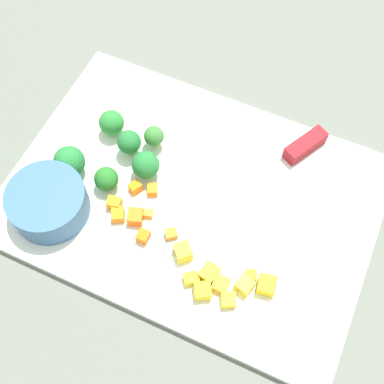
{
  "coord_description": "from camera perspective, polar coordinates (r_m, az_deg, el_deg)",
  "views": [
    {
      "loc": [
        -0.12,
        0.27,
        0.6
      ],
      "look_at": [
        0.0,
        0.0,
        0.02
      ],
      "focal_mm": 47.15,
      "sensor_mm": 36.0,
      "label": 1
    }
  ],
  "objects": [
    {
      "name": "ground_plane",
      "position": [
        0.67,
        -0.0,
        -0.87
      ],
      "size": [
        4.0,
        4.0,
        0.0
      ],
      "primitive_type": "plane",
      "color": "#61655C"
    },
    {
      "name": "cutting_board",
      "position": [
        0.67,
        -0.0,
        -0.64
      ],
      "size": [
        0.47,
        0.33,
        0.01
      ],
      "primitive_type": "cube",
      "color": "white",
      "rests_on": "ground_plane"
    },
    {
      "name": "prep_bowl",
      "position": [
        0.66,
        -15.96,
        -1.16
      ],
      "size": [
        0.1,
        0.1,
        0.04
      ],
      "primitive_type": "cylinder",
      "color": "#376089",
      "rests_on": "cutting_board"
    },
    {
      "name": "chef_knife",
      "position": [
        0.68,
        9.6,
        2.94
      ],
      "size": [
        0.15,
        0.25,
        0.02
      ],
      "rotation": [
        0.0,
        0.0,
        1.08
      ],
      "color": "silver",
      "rests_on": "cutting_board"
    },
    {
      "name": "carrot_dice_0",
      "position": [
        0.63,
        -2.63,
        -4.71
      ],
      "size": [
        0.02,
        0.02,
        0.01
      ],
      "primitive_type": "cube",
      "rotation": [
        0.0,
        0.0,
        2.26
      ],
      "color": "orange",
      "rests_on": "cutting_board"
    },
    {
      "name": "carrot_dice_1",
      "position": [
        0.64,
        -6.42,
        -2.81
      ],
      "size": [
        0.02,
        0.02,
        0.02
      ],
      "primitive_type": "cube",
      "rotation": [
        0.0,
        0.0,
        0.31
      ],
      "color": "orange",
      "rests_on": "cutting_board"
    },
    {
      "name": "carrot_dice_2",
      "position": [
        0.63,
        -5.53,
        -5.03
      ],
      "size": [
        0.01,
        0.02,
        0.01
      ],
      "primitive_type": "cube",
      "rotation": [
        0.0,
        0.0,
        1.56
      ],
      "color": "orange",
      "rests_on": "cutting_board"
    },
    {
      "name": "carrot_dice_3",
      "position": [
        0.65,
        -8.78,
        -1.27
      ],
      "size": [
        0.02,
        0.02,
        0.02
      ],
      "primitive_type": "cube",
      "rotation": [
        0.0,
        0.0,
        1.74
      ],
      "color": "orange",
      "rests_on": "cutting_board"
    },
    {
      "name": "carrot_dice_4",
      "position": [
        0.65,
        -4.96,
        -2.47
      ],
      "size": [
        0.01,
        0.01,
        0.01
      ],
      "primitive_type": "cube",
      "rotation": [
        0.0,
        0.0,
        0.26
      ],
      "color": "orange",
      "rests_on": "cutting_board"
    },
    {
      "name": "carrot_dice_5",
      "position": [
        0.65,
        -8.37,
        -2.55
      ],
      "size": [
        0.02,
        0.02,
        0.01
      ],
      "primitive_type": "cube",
      "rotation": [
        0.0,
        0.0,
        2.05
      ],
      "color": "orange",
      "rests_on": "cutting_board"
    },
    {
      "name": "carrot_dice_6",
      "position": [
        0.66,
        -6.42,
        0.54
      ],
      "size": [
        0.02,
        0.02,
        0.01
      ],
      "primitive_type": "cube",
      "rotation": [
        0.0,
        0.0,
        1.04
      ],
      "color": "orange",
      "rests_on": "cutting_board"
    },
    {
      "name": "carrot_dice_7",
      "position": [
        0.66,
        -4.5,
        0.25
      ],
      "size": [
        0.02,
        0.02,
        0.01
      ],
      "primitive_type": "cube",
      "rotation": [
        0.0,
        0.0,
        0.47
      ],
      "color": "orange",
      "rests_on": "cutting_board"
    },
    {
      "name": "pepper_dice_0",
      "position": [
        0.61,
        8.44,
        -10.37
      ],
      "size": [
        0.02,
        0.03,
        0.02
      ],
      "primitive_type": "cube",
      "rotation": [
        0.0,
        0.0,
        1.74
      ],
      "color": "yellow",
      "rests_on": "cutting_board"
    },
    {
      "name": "pepper_dice_1",
      "position": [
        0.61,
        5.95,
        -10.46
      ],
      "size": [
        0.02,
        0.02,
        0.02
      ],
      "primitive_type": "cube",
      "rotation": [
        0.0,
        0.0,
        2.88
      ],
      "color": "yellow",
      "rests_on": "cutting_board"
    },
    {
      "name": "pepper_dice_2",
      "position": [
        0.61,
        3.29,
        -10.41
      ],
      "size": [
        0.02,
        0.02,
        0.01
      ],
      "primitive_type": "cube",
      "rotation": [
        0.0,
        0.0,
        0.06
      ],
      "color": "yellow",
      "rests_on": "cutting_board"
    },
    {
      "name": "pepper_dice_3",
      "position": [
        0.61,
        -0.11,
        -9.77
      ],
      "size": [
        0.02,
        0.02,
        0.01
      ],
      "primitive_type": "cube",
      "rotation": [
        0.0,
        0.0,
        0.71
      ],
      "color": "yellow",
      "rests_on": "cutting_board"
    },
    {
      "name": "pepper_dice_4",
      "position": [
        0.6,
        4.13,
        -12.09
      ],
      "size": [
        0.02,
        0.02,
        0.01
      ],
      "primitive_type": "cube",
      "rotation": [
        0.0,
        0.0,
        2.05
      ],
      "color": "yellow",
      "rests_on": "cutting_board"
    },
    {
      "name": "pepper_dice_5",
      "position": [
        0.61,
        1.95,
        -9.18
      ],
      "size": [
        0.02,
        0.03,
        0.02
      ],
      "primitive_type": "cube",
      "rotation": [
        0.0,
        0.0,
        1.37
      ],
      "color": "yellow",
      "rests_on": "cutting_board"
    },
    {
      "name": "pepper_dice_6",
      "position": [
        0.62,
        -1.0,
        -6.77
      ],
      "size": [
        0.03,
        0.03,
        0.02
      ],
      "primitive_type": "cube",
      "rotation": [
        0.0,
        0.0,
        2.31
      ],
      "color": "yellow",
      "rests_on": "cutting_board"
    },
    {
      "name": "pepper_dice_7",
      "position": [
        0.6,
        1.21,
        -11.12
      ],
      "size": [
        0.03,
        0.03,
        0.02
      ],
      "primitive_type": "cube",
      "rotation": [
        0.0,
        0.0,
        0.53
      ],
      "color": "yellow",
      "rests_on": "cutting_board"
    },
    {
      "name": "pepper_dice_8",
      "position": [
        0.61,
        6.63,
        -9.39
      ],
      "size": [
        0.02,
        0.02,
        0.01
      ],
      "primitive_type": "cube",
      "rotation": [
        0.0,
        0.0,
        0.31
      ],
      "color": "yellow",
      "rests_on": "cutting_board"
    },
    {
      "name": "broccoli_floret_0",
      "position": [
        0.66,
        -9.66,
        1.45
      ],
      "size": [
        0.03,
        0.03,
        0.04
      ],
      "color": "#85C257",
      "rests_on": "cutting_board"
    },
    {
      "name": "broccoli_floret_1",
      "position": [
        0.7,
        -9.09,
        7.72
      ],
      "size": [
        0.03,
        0.03,
        0.04
      ],
      "color": "#93AF57",
      "rests_on": "cutting_board"
    },
    {
      "name": "broccoli_floret_2",
      "position": [
        0.66,
        -5.26,
        3.05
      ],
      "size": [
        0.04,
        0.04,
        0.04
      ],
      "color": "#86BE69",
      "rests_on": "cutting_board"
    },
    {
      "name": "broccoli_floret_3",
      "position": [
        0.68,
        -13.7,
        3.33
      ],
      "size": [
        0.04,
        0.04,
        0.05
      ],
      "color": "#94AE68",
      "rests_on": "cutting_board"
    },
    {
      "name": "broccoli_floret_4",
      "position": [
        0.68,
        -7.13,
        5.58
      ],
      "size": [
        0.03,
        0.03,
        0.04
      ],
      "color": "#89B168",
      "rests_on": "cutting_board"
    },
    {
      "name": "broccoli_floret_5",
      "position": [
        0.68,
        -4.32,
        6.29
      ],
      "size": [
        0.03,
        0.03,
        0.04
      ],
      "color": "#88B554",
      "rests_on": "cutting_board"
    }
  ]
}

